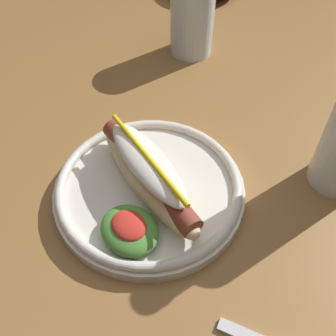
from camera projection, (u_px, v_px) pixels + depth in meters
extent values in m
plane|color=brown|center=(216.00, 334.00, 1.10)|extent=(8.00, 8.00, 0.00)
cube|color=olive|center=(264.00, 165.00, 0.55)|extent=(1.39, 1.08, 0.04)
cylinder|color=olive|center=(196.00, 67.00, 1.32)|extent=(0.06, 0.06, 0.70)
cylinder|color=silver|center=(149.00, 191.00, 0.49)|extent=(0.23, 0.23, 0.02)
torus|color=silver|center=(149.00, 185.00, 0.48)|extent=(0.23, 0.23, 0.01)
ellipsoid|color=beige|center=(149.00, 177.00, 0.47)|extent=(0.20, 0.07, 0.04)
cylinder|color=brown|center=(148.00, 173.00, 0.46)|extent=(0.19, 0.05, 0.03)
ellipsoid|color=silver|center=(148.00, 163.00, 0.45)|extent=(0.15, 0.06, 0.02)
cylinder|color=yellow|center=(147.00, 157.00, 0.44)|extent=(0.16, 0.03, 0.01)
ellipsoid|color=#4C8C38|center=(130.00, 230.00, 0.43)|extent=(0.07, 0.06, 0.02)
ellipsoid|color=red|center=(129.00, 225.00, 0.42)|extent=(0.04, 0.04, 0.01)
cylinder|color=silver|center=(192.00, 15.00, 0.65)|extent=(0.07, 0.07, 0.14)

